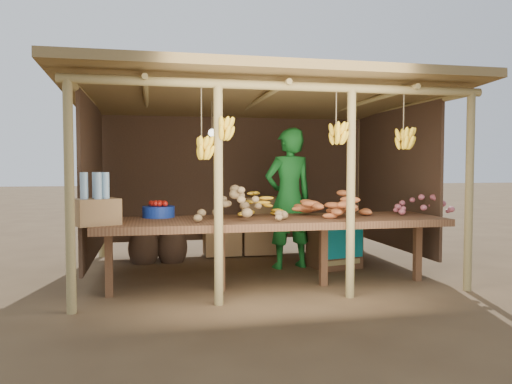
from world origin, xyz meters
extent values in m
plane|color=brown|center=(0.00, 0.00, 0.00)|extent=(60.00, 60.00, 0.00)
cylinder|color=#A08A53|center=(-2.10, -1.50, 1.10)|extent=(0.09, 0.09, 2.20)
cylinder|color=#A08A53|center=(2.10, -1.50, 1.10)|extent=(0.09, 0.09, 2.20)
cylinder|color=#A08A53|center=(-2.10, 1.50, 1.10)|extent=(0.09, 0.09, 2.20)
cylinder|color=#A08A53|center=(2.10, 1.50, 1.10)|extent=(0.09, 0.09, 2.20)
cylinder|color=#A08A53|center=(-0.70, -1.50, 1.10)|extent=(0.09, 0.09, 2.20)
cylinder|color=#A08A53|center=(0.70, -1.50, 1.10)|extent=(0.09, 0.09, 2.20)
cylinder|color=#A08A53|center=(0.00, -1.50, 2.20)|extent=(4.40, 0.09, 0.09)
cylinder|color=#A08A53|center=(0.00, 1.50, 2.20)|extent=(4.40, 0.09, 0.09)
cube|color=olive|center=(0.00, 0.00, 2.29)|extent=(4.70, 3.50, 0.28)
cube|color=#462F20|center=(0.00, 1.48, 1.21)|extent=(4.20, 0.04, 1.98)
cube|color=#462F20|center=(-2.08, 0.20, 1.21)|extent=(0.04, 2.40, 1.98)
cube|color=#462F20|center=(2.08, 0.20, 1.21)|extent=(0.04, 2.40, 1.98)
cube|color=brown|center=(0.00, -0.95, 0.76)|extent=(3.90, 1.05, 0.08)
cube|color=brown|center=(-1.80, -0.95, 0.36)|extent=(0.08, 0.08, 0.72)
cube|color=brown|center=(-0.60, -0.95, 0.36)|extent=(0.08, 0.08, 0.72)
cube|color=brown|center=(0.60, -0.95, 0.36)|extent=(0.08, 0.08, 0.72)
cube|color=brown|center=(1.80, -0.95, 0.36)|extent=(0.08, 0.08, 0.72)
cylinder|color=navy|center=(-1.27, -0.56, 0.86)|extent=(0.37, 0.37, 0.13)
cube|color=olive|center=(-1.90, -1.19, 0.93)|extent=(0.52, 0.48, 0.27)
imported|color=#176923|center=(0.48, 0.12, 0.95)|extent=(0.77, 0.58, 1.90)
cube|color=brown|center=(1.11, 0.04, 0.28)|extent=(0.71, 0.64, 0.56)
cube|color=#0B7D82|center=(1.11, 0.04, 0.59)|extent=(0.79, 0.72, 0.06)
cube|color=olive|center=(0.32, 1.20, 0.24)|extent=(0.55, 0.44, 0.44)
cube|color=olive|center=(0.32, 1.20, 0.69)|extent=(0.55, 0.44, 0.44)
cube|color=olive|center=(-0.28, 1.20, 0.24)|extent=(0.55, 0.44, 0.44)
ellipsoid|color=#462F20|center=(-1.46, 0.86, 0.26)|extent=(0.44, 0.44, 0.60)
ellipsoid|color=#462F20|center=(-1.06, 0.86, 0.26)|extent=(0.44, 0.44, 0.60)
camera|label=1|loc=(-1.36, -6.40, 1.39)|focal=35.00mm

